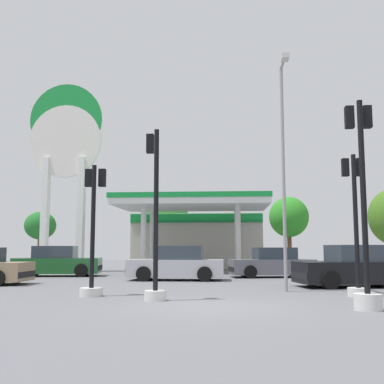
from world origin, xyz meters
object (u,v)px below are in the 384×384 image
Objects in this scene: tree_0 at (40,226)px; corner_streetlamp at (284,155)px; car_1 at (356,268)px; car_2 at (177,265)px; traffic_signal_2 at (364,232)px; car_5 at (272,264)px; traffic_signal_1 at (93,244)px; station_pole_sign at (65,150)px; traffic_signal_3 at (155,238)px; traffic_signal_0 at (356,238)px; car_0 at (58,262)px; tree_2 at (289,217)px; tree_1 at (166,212)px.

corner_streetlamp reaches higher than tree_0.
car_2 is at bearing 156.16° from car_1.
corner_streetlamp is at bearing 106.97° from traffic_signal_2.
car_2 is at bearing -151.18° from car_5.
car_1 is 1.15× the size of traffic_signal_1.
station_pole_sign reaches higher than traffic_signal_3.
corner_streetlamp is (-2.02, 1.27, 2.93)m from traffic_signal_0.
car_1 is (15.25, -10.33, -6.97)m from station_pole_sign.
car_0 is 19.20m from tree_0.
car_2 is at bearing 133.34° from traffic_signal_0.
traffic_signal_2 is 29.38m from tree_2.
car_5 is 8.96m from corner_streetlamp.
tree_0 is 0.76× the size of tree_1.
station_pole_sign is 13.69m from tree_1.
traffic_signal_2 reaches higher than traffic_signal_1.
car_1 is at bearing 76.09° from traffic_signal_0.
station_pole_sign reaches higher than car_2.
corner_streetlamp is (-3.32, -24.74, 0.62)m from tree_2.
traffic_signal_0 is 6.29m from traffic_signal_3.
car_1 is at bearing -65.28° from car_5.
car_0 is 1.04× the size of traffic_signal_0.
car_5 is (11.19, -0.06, -0.04)m from car_0.
car_0 is 1.05× the size of car_5.
tree_0 reaches higher than car_2.
tree_2 reaches higher than tree_0.
station_pole_sign reaches higher than tree_0.
corner_streetlamp is at bearing -97.64° from tree_2.
tree_2 is (0.42, 22.47, 3.37)m from car_1.
traffic_signal_3 is 28.20m from tree_1.
tree_2 is at bearing 37.75° from station_pole_sign.
car_1 is at bearing -65.59° from tree_1.
tree_0 is at bearing 126.91° from corner_streetlamp.
station_pole_sign is 18.52m from traffic_signal_3.
tree_1 is at bearing 114.31° from car_5.
traffic_signal_1 is 0.86× the size of tree_0.
traffic_signal_0 is 0.93× the size of tree_0.
traffic_signal_1 is at bearing -104.38° from car_2.
station_pole_sign is 2.73× the size of traffic_signal_0.
traffic_signal_1 is at bearing -66.82° from station_pole_sign.
corner_streetlamp reaches higher than traffic_signal_1.
traffic_signal_3 is 0.80× the size of tree_1.
car_0 is at bearing 158.55° from car_2.
car_2 is (6.59, -2.59, -0.00)m from car_0.
tree_1 is at bearing 98.97° from car_2.
car_0 is 1.13× the size of traffic_signal_1.
tree_2 reaches higher than traffic_signal_1.
tree_2 reaches higher than car_2.
car_2 is 8.04m from corner_streetlamp.
car_2 is 0.89× the size of traffic_signal_3.
station_pole_sign is 20.15m from tree_2.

